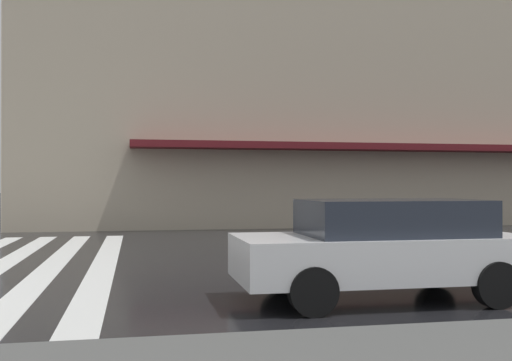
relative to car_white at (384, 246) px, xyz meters
The scene contains 2 objects.
haussmann_block_corner 23.68m from the car_white, 16.33° to the right, with size 16.95×28.26×18.01m.
car_white is the anchor object (origin of this frame).
Camera 1 is at (-8.92, -4.91, 1.63)m, focal length 42.14 mm.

